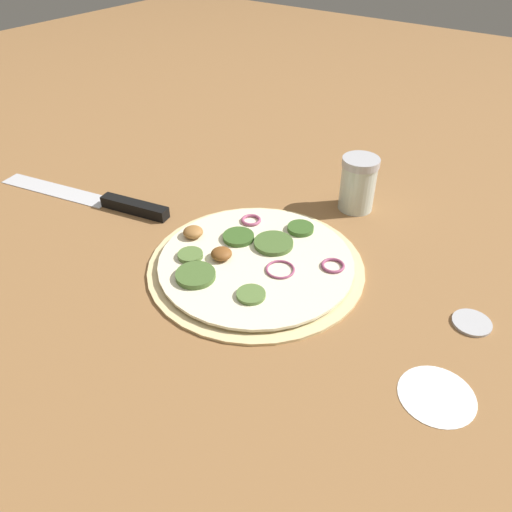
{
  "coord_description": "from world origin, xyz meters",
  "views": [
    {
      "loc": [
        -0.31,
        0.43,
        0.42
      ],
      "look_at": [
        0.0,
        0.0,
        0.02
      ],
      "focal_mm": 35.0,
      "sensor_mm": 36.0,
      "label": 1
    }
  ],
  "objects_px": {
    "knife": "(110,201)",
    "loose_cap": "(472,322)",
    "spice_jar": "(358,184)",
    "pizza": "(254,262)"
  },
  "relations": [
    {
      "from": "spice_jar",
      "to": "loose_cap",
      "type": "relative_size",
      "value": 1.89
    },
    {
      "from": "knife",
      "to": "loose_cap",
      "type": "xyz_separation_m",
      "value": [
        -0.55,
        -0.07,
        -0.0
      ]
    },
    {
      "from": "spice_jar",
      "to": "loose_cap",
      "type": "bearing_deg",
      "value": 146.41
    },
    {
      "from": "pizza",
      "to": "spice_jar",
      "type": "bearing_deg",
      "value": -100.61
    },
    {
      "from": "knife",
      "to": "loose_cap",
      "type": "distance_m",
      "value": 0.56
    },
    {
      "from": "pizza",
      "to": "loose_cap",
      "type": "distance_m",
      "value": 0.28
    },
    {
      "from": "knife",
      "to": "spice_jar",
      "type": "height_order",
      "value": "spice_jar"
    },
    {
      "from": "knife",
      "to": "spice_jar",
      "type": "xyz_separation_m",
      "value": [
        -0.32,
        -0.22,
        0.04
      ]
    },
    {
      "from": "loose_cap",
      "to": "knife",
      "type": "bearing_deg",
      "value": 7.25
    },
    {
      "from": "pizza",
      "to": "knife",
      "type": "bearing_deg",
      "value": 1.8
    }
  ]
}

